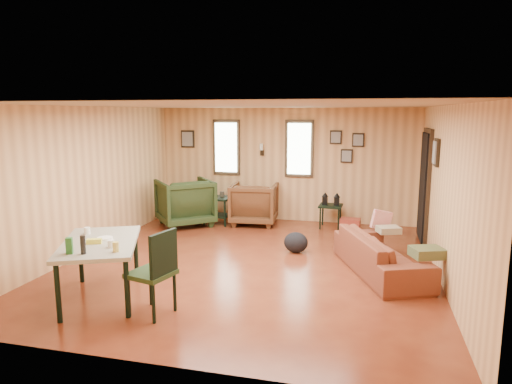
% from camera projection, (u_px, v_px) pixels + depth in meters
% --- Properties ---
extents(room, '(5.54, 6.04, 2.44)m').
position_uv_depth(room, '(265.00, 184.00, 7.07)').
color(room, brown).
rests_on(room, ground).
extents(sofa, '(1.27, 2.03, 0.77)m').
position_uv_depth(sofa, '(381.00, 247.00, 6.56)').
color(sofa, brown).
rests_on(sofa, ground).
extents(recliner_brown, '(0.99, 0.94, 0.95)m').
position_uv_depth(recliner_brown, '(254.00, 202.00, 9.46)').
color(recliner_brown, '#533019').
rests_on(recliner_brown, ground).
extents(recliner_green, '(1.41, 1.40, 1.06)m').
position_uv_depth(recliner_green, '(185.00, 200.00, 9.36)').
color(recliner_green, '#233116').
rests_on(recliner_green, ground).
extents(end_table, '(0.57, 0.52, 0.70)m').
position_uv_depth(end_table, '(218.00, 205.00, 9.50)').
color(end_table, black).
rests_on(end_table, ground).
extents(side_table, '(0.47, 0.47, 0.72)m').
position_uv_depth(side_table, '(331.00, 204.00, 9.14)').
color(side_table, black).
rests_on(side_table, ground).
extents(cooler, '(0.40, 0.29, 0.27)m').
position_uv_depth(cooler, '(350.00, 225.00, 8.86)').
color(cooler, maroon).
rests_on(cooler, ground).
extents(backpack, '(0.41, 0.31, 0.34)m').
position_uv_depth(backpack, '(296.00, 242.00, 7.56)').
color(backpack, black).
rests_on(backpack, ground).
extents(sofa_pillows, '(0.98, 1.72, 0.36)m').
position_uv_depth(sofa_pillows, '(404.00, 237.00, 6.66)').
color(sofa_pillows, '#4C502D').
rests_on(sofa_pillows, sofa).
extents(dining_table, '(1.38, 1.68, 0.95)m').
position_uv_depth(dining_table, '(100.00, 247.00, 5.60)').
color(dining_table, gray).
rests_on(dining_table, ground).
extents(dining_chair, '(0.55, 0.55, 1.00)m').
position_uv_depth(dining_chair, '(156.00, 268.00, 5.15)').
color(dining_chair, '#233116').
rests_on(dining_chair, ground).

